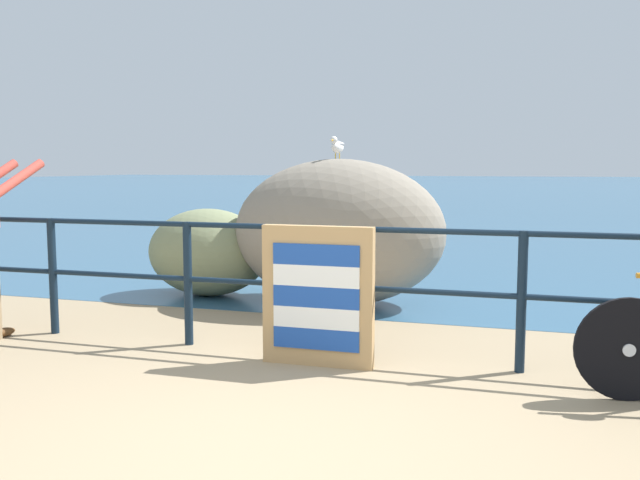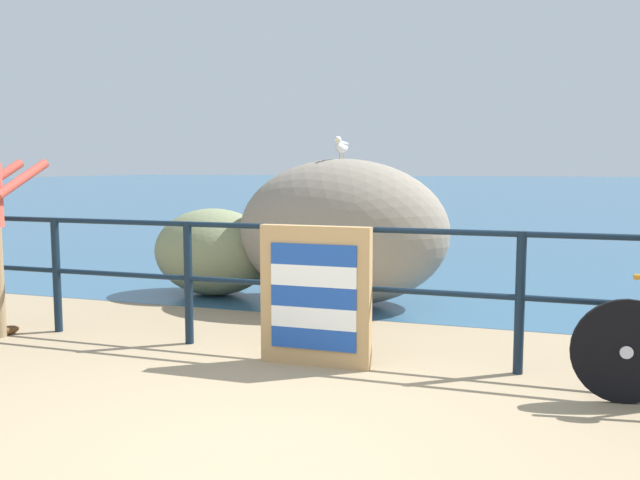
{
  "view_description": "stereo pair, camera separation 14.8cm",
  "coord_description": "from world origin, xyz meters",
  "px_view_note": "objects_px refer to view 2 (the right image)",
  "views": [
    {
      "loc": [
        1.33,
        -3.13,
        1.48
      ],
      "look_at": [
        -0.3,
        2.25,
        0.86
      ],
      "focal_mm": 38.37,
      "sensor_mm": 36.0,
      "label": 1
    },
    {
      "loc": [
        1.47,
        -3.09,
        1.48
      ],
      "look_at": [
        -0.3,
        2.25,
        0.86
      ],
      "focal_mm": 38.37,
      "sensor_mm": 36.0,
      "label": 2
    }
  ],
  "objects_px": {
    "breakwater_boulder_left": "(213,252)",
    "seagull": "(341,146)",
    "breakwater_boulder_main": "(342,232)",
    "folded_deckchair_stack": "(315,296)"
  },
  "relations": [
    {
      "from": "breakwater_boulder_left",
      "to": "seagull",
      "type": "xyz_separation_m",
      "value": [
        1.52,
        0.02,
        1.19
      ]
    },
    {
      "from": "breakwater_boulder_left",
      "to": "seagull",
      "type": "distance_m",
      "value": 1.93
    },
    {
      "from": "breakwater_boulder_left",
      "to": "seagull",
      "type": "relative_size",
      "value": 4.15
    },
    {
      "from": "breakwater_boulder_main",
      "to": "seagull",
      "type": "xyz_separation_m",
      "value": [
        -0.03,
        0.08,
        0.91
      ]
    },
    {
      "from": "breakwater_boulder_main",
      "to": "breakwater_boulder_left",
      "type": "xyz_separation_m",
      "value": [
        -1.55,
        0.06,
        -0.28
      ]
    },
    {
      "from": "breakwater_boulder_left",
      "to": "breakwater_boulder_main",
      "type": "bearing_deg",
      "value": -2.04
    },
    {
      "from": "folded_deckchair_stack",
      "to": "breakwater_boulder_left",
      "type": "bearing_deg",
      "value": 131.37
    },
    {
      "from": "breakwater_boulder_left",
      "to": "seagull",
      "type": "bearing_deg",
      "value": 0.85
    },
    {
      "from": "breakwater_boulder_main",
      "to": "seagull",
      "type": "relative_size",
      "value": 6.71
    },
    {
      "from": "breakwater_boulder_main",
      "to": "seagull",
      "type": "height_order",
      "value": "seagull"
    }
  ]
}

